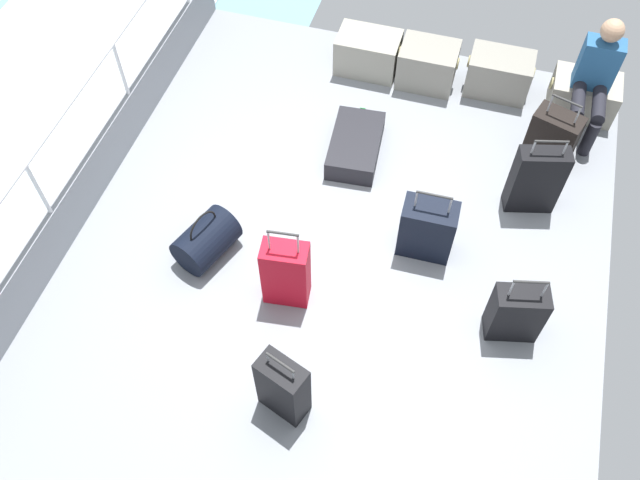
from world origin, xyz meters
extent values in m
cube|color=gray|center=(0.00, 0.00, -0.03)|extent=(4.40, 5.20, 0.06)
cube|color=gray|center=(-2.17, 0.00, 0.23)|extent=(0.06, 5.20, 0.45)
cylinder|color=silver|center=(-2.17, -0.69, 0.50)|extent=(0.04, 0.04, 1.00)
cylinder|color=silver|center=(-2.17, 0.69, 0.50)|extent=(0.04, 0.04, 1.00)
cylinder|color=silver|center=(-2.17, 0.00, 1.00)|extent=(0.04, 4.16, 0.04)
cube|color=gray|center=(-0.30, 2.13, 0.20)|extent=(0.61, 0.41, 0.40)
torus|color=tan|center=(-0.62, 2.13, 0.28)|extent=(0.02, 0.12, 0.12)
torus|color=tan|center=(0.02, 2.13, 0.28)|extent=(0.02, 0.12, 0.12)
cube|color=gray|center=(0.31, 2.11, 0.21)|extent=(0.55, 0.43, 0.41)
torus|color=tan|center=(0.02, 2.11, 0.29)|extent=(0.02, 0.12, 0.12)
torus|color=tan|center=(0.59, 2.11, 0.29)|extent=(0.02, 0.12, 0.12)
cube|color=gray|center=(1.00, 2.19, 0.20)|extent=(0.60, 0.40, 0.41)
torus|color=tan|center=(0.69, 2.19, 0.28)|extent=(0.02, 0.12, 0.12)
torus|color=tan|center=(1.31, 2.19, 0.28)|extent=(0.02, 0.12, 0.12)
cube|color=#9E9989|center=(1.81, 2.13, 0.18)|extent=(0.61, 0.42, 0.37)
torus|color=tan|center=(1.49, 2.13, 0.26)|extent=(0.02, 0.12, 0.12)
torus|color=tan|center=(2.13, 2.13, 0.26)|extent=(0.02, 0.12, 0.12)
cube|color=#26598C|center=(1.81, 2.08, 0.61)|extent=(0.34, 0.20, 0.48)
sphere|color=tan|center=(1.81, 2.08, 0.97)|extent=(0.20, 0.20, 0.20)
cylinder|color=black|center=(1.90, 1.78, 0.41)|extent=(0.12, 0.40, 0.12)
cylinder|color=black|center=(1.90, 1.58, 0.18)|extent=(0.11, 0.11, 0.37)
cylinder|color=black|center=(1.72, 1.78, 0.41)|extent=(0.12, 0.40, 0.12)
cylinder|color=black|center=(1.72, 1.58, 0.18)|extent=(0.11, 0.11, 0.37)
cube|color=black|center=(1.56, 1.41, 0.26)|extent=(0.47, 0.36, 0.52)
cylinder|color=#A5A8AD|center=(1.45, 1.45, 0.61)|extent=(0.02, 0.02, 0.18)
cylinder|color=#A5A8AD|center=(1.68, 1.37, 0.61)|extent=(0.02, 0.02, 0.18)
cylinder|color=#2D2D2D|center=(1.56, 1.41, 0.70)|extent=(0.26, 0.10, 0.02)
cube|color=white|center=(1.60, 1.53, 0.30)|extent=(0.05, 0.02, 0.08)
cube|color=#B70C1E|center=(-0.25, -0.64, 0.32)|extent=(0.37, 0.25, 0.64)
cylinder|color=#A5A8AD|center=(-0.36, -0.65, 0.74)|extent=(0.02, 0.02, 0.20)
cylinder|color=#A5A8AD|center=(-0.15, -0.63, 0.74)|extent=(0.02, 0.02, 0.20)
cylinder|color=#2D2D2D|center=(-0.25, -0.64, 0.84)|extent=(0.23, 0.05, 0.02)
cube|color=white|center=(-0.27, -0.53, 0.38)|extent=(0.05, 0.01, 0.08)
cube|color=black|center=(0.69, 0.11, 0.27)|extent=(0.44, 0.27, 0.53)
cylinder|color=#A5A8AD|center=(0.56, 0.11, 0.62)|extent=(0.02, 0.02, 0.17)
cylinder|color=#A5A8AD|center=(0.82, 0.11, 0.62)|extent=(0.02, 0.02, 0.17)
cylinder|color=#2D2D2D|center=(0.69, 0.11, 0.70)|extent=(0.28, 0.03, 0.02)
cube|color=white|center=(0.69, 0.24, 0.39)|extent=(0.05, 0.01, 0.08)
cube|color=black|center=(1.47, -0.46, 0.26)|extent=(0.42, 0.29, 0.53)
cylinder|color=#A5A8AD|center=(1.36, -0.48, 0.62)|extent=(0.02, 0.02, 0.18)
cylinder|color=#A5A8AD|center=(1.58, -0.43, 0.62)|extent=(0.02, 0.02, 0.18)
cylinder|color=#2D2D2D|center=(1.47, -0.46, 0.71)|extent=(0.25, 0.08, 0.02)
cube|color=green|center=(1.44, -0.35, 0.30)|extent=(0.05, 0.02, 0.08)
cube|color=black|center=(-0.12, 0.97, 0.10)|extent=(0.50, 0.78, 0.21)
cube|color=green|center=(-0.15, 1.35, 0.17)|extent=(0.05, 0.01, 0.08)
cube|color=black|center=(1.47, 0.81, 0.33)|extent=(0.45, 0.28, 0.66)
cylinder|color=#A5A8AD|center=(1.35, 0.78, 0.73)|extent=(0.02, 0.02, 0.13)
cylinder|color=#A5A8AD|center=(1.59, 0.84, 0.73)|extent=(0.02, 0.02, 0.13)
cylinder|color=#2D2D2D|center=(1.47, 0.81, 0.80)|extent=(0.26, 0.09, 0.02)
cube|color=silver|center=(1.44, 0.90, 0.39)|extent=(0.05, 0.02, 0.08)
cube|color=black|center=(0.01, -1.51, 0.31)|extent=(0.38, 0.29, 0.61)
cylinder|color=#A5A8AD|center=(-0.09, -1.47, 0.66)|extent=(0.02, 0.02, 0.10)
cylinder|color=#A5A8AD|center=(0.10, -1.54, 0.66)|extent=(0.02, 0.02, 0.10)
cylinder|color=#2D2D2D|center=(0.01, -1.51, 0.71)|extent=(0.22, 0.09, 0.02)
cube|color=green|center=(0.04, -1.41, 0.47)|extent=(0.05, 0.02, 0.08)
cylinder|color=black|center=(-1.00, -0.44, 0.17)|extent=(0.50, 0.59, 0.35)
torus|color=black|center=(-1.00, -0.44, 0.36)|extent=(0.12, 0.28, 0.29)
camera|label=1|loc=(0.75, -3.14, 4.63)|focal=37.59mm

